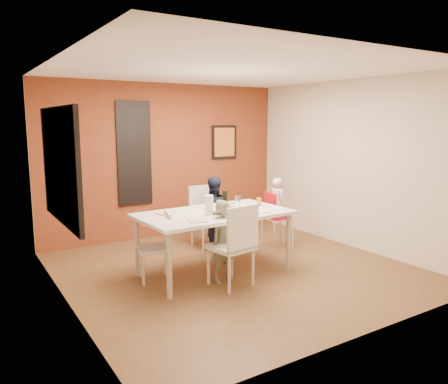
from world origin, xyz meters
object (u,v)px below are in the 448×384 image
high_chair (275,215)px  child_far (212,213)px  chair_left (160,242)px  paper_towel_roll (209,205)px  dining_table (214,218)px  child_near (224,241)px  wine_bottle (225,200)px  chair_near (236,241)px  toddler (277,197)px  chair_far (205,213)px

high_chair → child_far: size_ratio=0.78×
chair_left → paper_towel_roll: paper_towel_roll is taller
high_chair → paper_towel_roll: 1.68m
dining_table → chair_left: chair_left is taller
child_near → child_far: size_ratio=0.90×
dining_table → wine_bottle: (0.21, 0.07, 0.21)m
dining_table → chair_near: bearing=-94.8°
chair_left → wine_bottle: bearing=100.8°
toddler → high_chair: bearing=79.7°
chair_far → child_far: (-0.00, -0.25, 0.03)m
dining_table → chair_near: size_ratio=1.96×
chair_near → high_chair: bearing=-153.1°
dining_table → chair_near: 0.63m
chair_near → chair_far: (0.60, 1.82, -0.03)m
wine_bottle → paper_towel_roll: wine_bottle is taller
dining_table → chair_near: (-0.05, -0.60, -0.18)m
chair_near → child_far: child_far is taller
chair_left → toddler: (2.17, 0.32, 0.35)m
dining_table → wine_bottle: 0.31m
chair_left → child_far: (1.27, 0.83, 0.09)m
chair_left → toddler: toddler is taller
toddler → paper_towel_roll: toddler is taller
chair_far → chair_left: bearing=-139.1°
dining_table → toddler: toddler is taller
chair_left → chair_near: bearing=57.4°
chair_near → child_far: size_ratio=0.89×
chair_near → child_near: child_near is taller
child_far → paper_towel_roll: bearing=69.3°
chair_near → child_near: bearing=-95.6°
chair_far → toddler: toddler is taller
child_far → toddler: child_far is taller
chair_far → child_near: size_ratio=0.94×
wine_bottle → toddler: bearing=17.4°
paper_towel_roll → toddler: bearing=18.8°
dining_table → child_far: bearing=60.5°
child_far → toddler: 1.07m
chair_far → child_far: 0.25m
chair_near → toddler: size_ratio=1.72×
chair_left → toddler: 2.22m
chair_far → toddler: bearing=-39.6°
chair_far → toddler: (0.90, -0.76, 0.29)m
wine_bottle → child_near: bearing=-123.5°
chair_far → high_chair: bearing=-40.2°
child_far → high_chair: bearing=161.8°
chair_near → chair_left: bearing=-56.5°
dining_table → chair_left: 0.78m
chair_near → child_near: size_ratio=0.99×
chair_near → chair_left: chair_near is taller
child_near → chair_left: bearing=134.6°
child_far → paper_towel_roll: 1.30m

